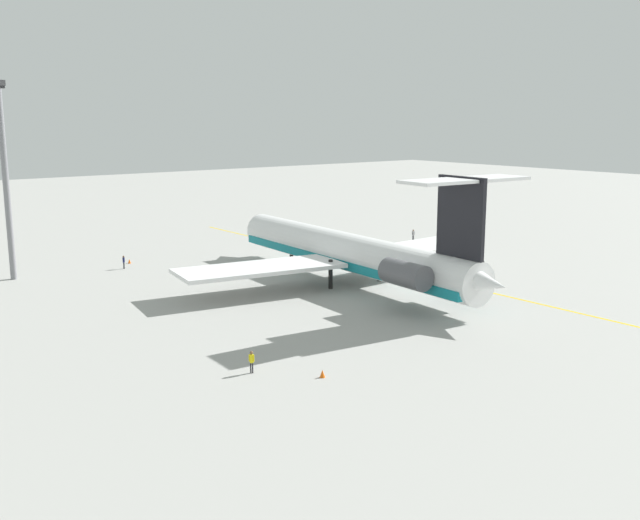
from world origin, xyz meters
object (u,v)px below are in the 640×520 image
Objects in this scene: ground_crew_near_nose at (252,359)px; light_mast at (5,172)px; ground_crew_near_tail at (124,260)px; safety_cone_nose at (322,374)px; ground_crew_portside at (413,234)px; safety_cone_wingtip at (129,261)px; main_jetliner at (355,253)px.

light_mast reaches higher than ground_crew_near_nose.
safety_cone_nose is at bearing -97.16° from ground_crew_near_tail.
safety_cone_nose is (-44.35, 3.93, -0.76)m from ground_crew_near_tail.
safety_cone_wingtip is at bearing 96.26° from ground_crew_portside.
ground_crew_near_nose is at bearing 128.41° from main_jetliner.
ground_crew_near_tail is (23.70, 16.75, -2.50)m from main_jetliner.
ground_crew_near_nose is at bearing -173.57° from light_mast.
ground_crew_near_nose is 0.94× the size of ground_crew_portside.
ground_crew_portside is (33.19, -49.54, 0.06)m from ground_crew_near_nose.
safety_cone_wingtip is 0.02× the size of light_mast.
light_mast is (-0.51, 14.11, 11.93)m from safety_cone_wingtip.
light_mast is at bearing 51.75° from main_jetliner.
main_jetliner reaches higher than ground_crew_portside.
light_mast reaches higher than ground_crew_near_tail.
ground_crew_portside reaches higher than safety_cone_wingtip.
safety_cone_wingtip is at bearing 38.15° from ground_crew_near_nose.
safety_cone_wingtip is (26.45, 14.87, -3.26)m from main_jetliner.
ground_crew_near_nose is at bearing -102.47° from ground_crew_near_tail.
safety_cone_nose is (-37.02, 46.05, -0.83)m from ground_crew_portside.
light_mast is (9.57, 54.36, 11.09)m from ground_crew_portside.
ground_crew_near_tail reaches higher than safety_cone_wingtip.
main_jetliner is at bearing -131.83° from light_mast.
ground_crew_near_nose is at bearing 144.14° from ground_crew_portside.
main_jetliner is at bearing -150.65° from safety_cone_wingtip.
light_mast is (25.94, 28.98, 8.67)m from main_jetliner.
ground_crew_near_tail is 3.42m from safety_cone_wingtip.
ground_crew_portside is at bearing -51.20° from safety_cone_nose.
safety_cone_nose is at bearing 149.12° from ground_crew_portside.
ground_crew_near_tail is at bearing 38.83° from main_jetliner.
safety_cone_nose is at bearing 138.53° from main_jetliner.
ground_crew_portside is at bearing -5.91° from ground_crew_near_nose.
safety_cone_wingtip is (10.08, 40.24, -0.83)m from ground_crew_portside.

